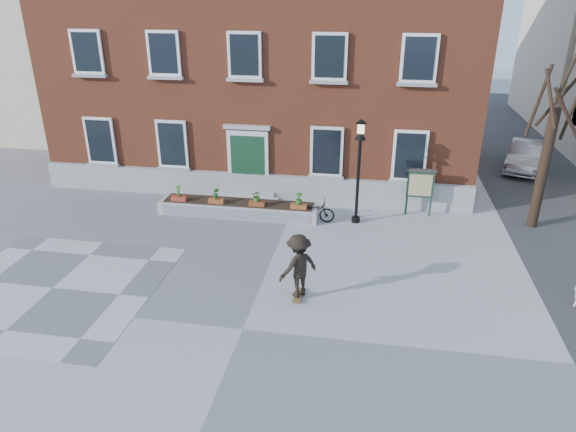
% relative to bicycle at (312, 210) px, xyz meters
% --- Properties ---
extents(ground, '(100.00, 100.00, 0.00)m').
position_rel_bicycle_xyz_m(ground, '(-0.90, -7.04, -0.44)').
color(ground, '#98989A').
rests_on(ground, ground).
extents(checker_patch, '(6.00, 6.00, 0.01)m').
position_rel_bicycle_xyz_m(checker_patch, '(-6.90, -6.04, -0.44)').
color(checker_patch, '#5F5F62').
rests_on(checker_patch, ground).
extents(distant_building, '(10.00, 12.00, 13.00)m').
position_rel_bicycle_xyz_m(distant_building, '(-18.90, 12.96, 6.06)').
color(distant_building, beige).
rests_on(distant_building, ground).
extents(bicycle, '(1.69, 0.61, 0.88)m').
position_rel_bicycle_xyz_m(bicycle, '(0.00, 0.00, 0.00)').
color(bicycle, black).
rests_on(bicycle, ground).
extents(parked_car, '(2.73, 4.36, 1.36)m').
position_rel_bicycle_xyz_m(parked_car, '(9.40, 7.90, 0.24)').
color(parked_car, '#A9ACAE').
rests_on(parked_car, ground).
extents(brick_building, '(18.40, 10.85, 12.60)m').
position_rel_bicycle_xyz_m(brick_building, '(-2.90, 6.94, 5.86)').
color(brick_building, brown).
rests_on(brick_building, ground).
extents(planter_assembly, '(6.20, 1.12, 1.15)m').
position_rel_bicycle_xyz_m(planter_assembly, '(-2.89, 0.14, -0.14)').
color(planter_assembly, '#B5B4B0').
rests_on(planter_assembly, ground).
extents(bare_tree, '(1.83, 1.83, 6.16)m').
position_rel_bicycle_xyz_m(bare_tree, '(8.11, 0.97, 2.35)').
color(bare_tree, black).
rests_on(bare_tree, ground).
extents(lamp_post, '(0.40, 0.40, 3.93)m').
position_rel_bicycle_xyz_m(lamp_post, '(1.63, 0.22, 2.10)').
color(lamp_post, black).
rests_on(lamp_post, ground).
extents(notice_board, '(1.10, 0.16, 1.87)m').
position_rel_bicycle_xyz_m(notice_board, '(3.97, 1.29, 0.82)').
color(notice_board, '#1A3427').
rests_on(notice_board, ground).
extents(skateboarder, '(1.36, 1.33, 1.95)m').
position_rel_bicycle_xyz_m(skateboarder, '(0.28, -5.28, 0.57)').
color(skateboarder, brown).
rests_on(skateboarder, ground).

